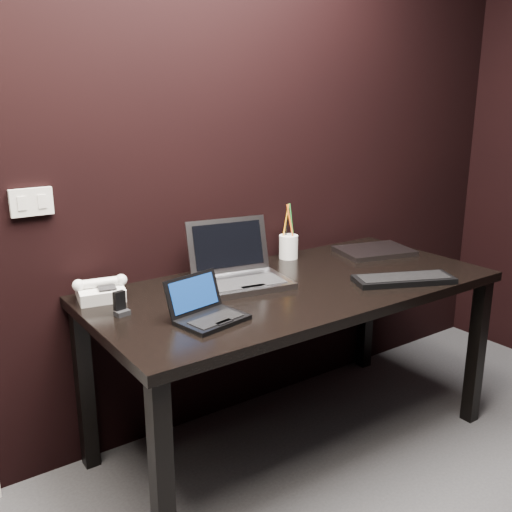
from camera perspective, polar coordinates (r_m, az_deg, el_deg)
wall_back at (r=2.43m, az=-7.52°, el=11.09°), size 4.00×0.00×4.00m
wall_switch at (r=2.22m, az=-21.54°, el=5.04°), size 0.15×0.02×0.10m
desk at (r=2.40m, az=3.94°, el=-4.53°), size 1.70×0.80×0.74m
netbook at (r=1.98m, az=-4.93°, el=-5.59°), size 0.26×0.24×0.15m
silver_laptop at (r=2.36m, az=-1.67°, el=-1.64°), size 0.41×0.38×0.25m
ext_keyboard at (r=2.46m, az=14.55°, el=-2.27°), size 0.44×0.30×0.03m
closed_laptop at (r=2.88m, az=11.74°, el=0.50°), size 0.40×0.33×0.02m
desk_phone at (r=2.25m, az=-15.29°, el=-3.34°), size 0.21×0.18×0.10m
mobile_phone at (r=2.08m, az=-13.41°, el=-4.89°), size 0.06×0.05×0.09m
pen_cup at (r=2.72m, az=3.27°, el=1.04°), size 0.12×0.12×0.26m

